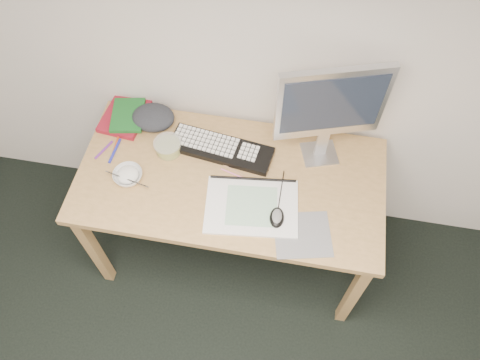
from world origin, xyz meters
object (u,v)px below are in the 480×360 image
object	(u,v)px
monitor	(331,106)
rice_bowl	(128,176)
keyboard	(221,149)
sketchpad	(252,206)
desk	(231,187)

from	to	relation	value
monitor	rice_bowl	bearing A→B (deg)	-178.78
keyboard	rice_bowl	xyz separation A→B (m)	(-0.38, -0.23, 0.01)
monitor	rice_bowl	size ratio (longest dim) A/B	4.04
sketchpad	monitor	bearing A→B (deg)	45.25
sketchpad	keyboard	world-z (taller)	keyboard
desk	keyboard	distance (m)	0.19
keyboard	desk	bearing A→B (deg)	-55.56
desk	keyboard	xyz separation A→B (m)	(-0.07, 0.14, 0.10)
desk	sketchpad	xyz separation A→B (m)	(0.12, -0.13, 0.09)
sketchpad	monitor	distance (m)	0.54
monitor	desk	bearing A→B (deg)	-169.81
desk	rice_bowl	size ratio (longest dim) A/B	10.51
sketchpad	monitor	size ratio (longest dim) A/B	0.75
sketchpad	rice_bowl	bearing A→B (deg)	168.53
desk	rice_bowl	distance (m)	0.47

